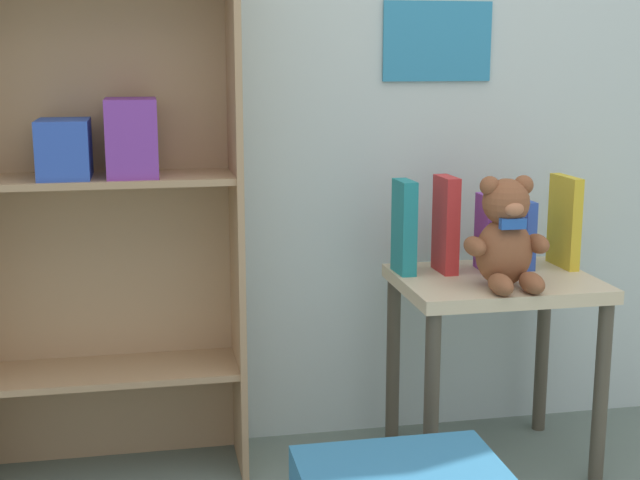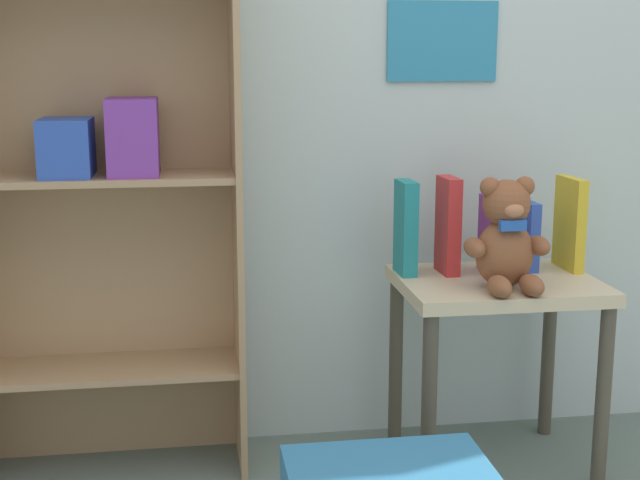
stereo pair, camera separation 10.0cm
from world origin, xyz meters
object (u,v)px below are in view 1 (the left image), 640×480
object	(u,v)px
book_standing_teal	(404,227)
teddy_bear	(506,237)
book_standing_yellow	(564,222)
display_table	(494,310)
bookshelf_side	(100,138)
book_standing_blue	(523,234)
book_standing_red	(446,224)
book_standing_purple	(486,233)

from	to	relation	value
book_standing_teal	teddy_bear	bearing A→B (deg)	-44.03
book_standing_teal	book_standing_yellow	xyz separation A→B (m)	(0.47, -0.01, 0.00)
teddy_bear	book_standing_teal	distance (m)	0.29
book_standing_teal	book_standing_yellow	bearing A→B (deg)	-3.23
display_table	book_standing_teal	distance (m)	0.34
bookshelf_side	teddy_bear	size ratio (longest dim) A/B	5.63
book_standing_blue	book_standing_yellow	xyz separation A→B (m)	(0.12, -0.01, 0.03)
display_table	book_standing_teal	world-z (taller)	book_standing_teal
book_standing_teal	book_standing_red	xyz separation A→B (m)	(0.12, -0.01, 0.00)
book_standing_teal	book_standing_red	size ratio (longest dim) A/B	0.97
teddy_bear	book_standing_teal	xyz separation A→B (m)	(-0.22, 0.20, -0.00)
teddy_bear	book_standing_yellow	distance (m)	0.32
bookshelf_side	teddy_bear	distance (m)	1.10
bookshelf_side	book_standing_yellow	world-z (taller)	bookshelf_side
book_standing_blue	display_table	bearing A→B (deg)	-141.91
display_table	book_standing_red	bearing A→B (deg)	143.90
display_table	book_standing_purple	distance (m)	0.22
book_standing_teal	book_standing_red	distance (m)	0.12
display_table	book_standing_blue	xyz separation A→B (m)	(0.12, 0.10, 0.19)
teddy_bear	book_standing_purple	size ratio (longest dim) A/B	1.36
book_standing_yellow	book_standing_teal	bearing A→B (deg)	177.21
bookshelf_side	book_standing_red	bearing A→B (deg)	-5.15
bookshelf_side	teddy_bear	xyz separation A→B (m)	(1.03, -0.27, -0.25)
display_table	teddy_bear	xyz separation A→B (m)	(-0.02, -0.10, 0.23)
book_standing_teal	book_standing_purple	xyz separation A→B (m)	(0.24, -0.01, -0.02)
bookshelf_side	book_standing_blue	bearing A→B (deg)	-3.67
book_standing_blue	bookshelf_side	bearing A→B (deg)	175.56
bookshelf_side	book_standing_yellow	size ratio (longest dim) A/B	6.30
teddy_bear	book_standing_yellow	world-z (taller)	teddy_bear
display_table	book_standing_red	xyz separation A→B (m)	(-0.12, 0.09, 0.23)
book_standing_yellow	bookshelf_side	bearing A→B (deg)	174.54
teddy_bear	book_standing_blue	size ratio (longest dim) A/B	1.51
book_standing_red	book_standing_purple	xyz separation A→B (m)	(0.12, -0.01, -0.03)
book_standing_purple	book_standing_teal	bearing A→B (deg)	177.72
teddy_bear	book_standing_purple	distance (m)	0.19
bookshelf_side	book_standing_red	size ratio (longest dim) A/B	6.11
teddy_bear	book_standing_blue	bearing A→B (deg)	55.25
book_standing_teal	display_table	bearing A→B (deg)	-23.59
book_standing_teal	book_standing_purple	distance (m)	0.24
book_standing_teal	book_standing_blue	world-z (taller)	book_standing_teal
book_standing_purple	book_standing_blue	bearing A→B (deg)	8.01
bookshelf_side	display_table	bearing A→B (deg)	-9.22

